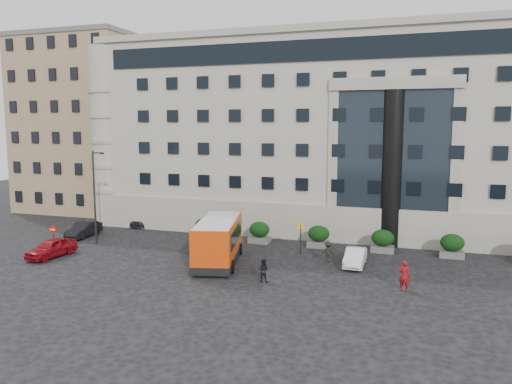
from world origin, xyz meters
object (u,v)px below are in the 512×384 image
at_px(hedge_c, 319,236).
at_px(pedestrian_c, 328,252).
at_px(hedge_b, 259,232).
at_px(white_taxi, 355,257).
at_px(red_truck, 173,204).
at_px(parked_car_d, 128,209).
at_px(hedge_e, 452,246).
at_px(minibus, 218,239).
at_px(pedestrian_a, 404,276).
at_px(parked_car_b, 84,229).
at_px(parked_car_a, 51,248).
at_px(hedge_a, 204,228).
at_px(street_lamp, 95,194).
at_px(parked_car_c, 145,219).
at_px(hedge_d, 383,241).
at_px(bus_stop_sign, 301,233).
at_px(no_entry_sign, 53,234).
at_px(pedestrian_b, 263,270).

height_order(hedge_c, pedestrian_c, hedge_c).
xyz_separation_m(hedge_b, white_taxi, (8.80, -4.67, -0.29)).
distance_m(red_truck, parked_car_d, 5.26).
height_order(hedge_b, hedge_e, same).
height_order(parked_car_d, white_taxi, parked_car_d).
distance_m(minibus, parked_car_d, 23.01).
bearing_deg(hedge_b, minibus, -97.23).
bearing_deg(pedestrian_c, pedestrian_a, 138.07).
xyz_separation_m(parked_car_d, white_taxi, (27.00, -12.71, -0.12)).
height_order(parked_car_b, white_taxi, parked_car_b).
xyz_separation_m(parked_car_b, white_taxi, (24.81, -1.90, -0.05)).
xyz_separation_m(parked_car_a, white_taxi, (22.62, 4.90, -0.08)).
relative_size(white_taxi, pedestrian_c, 2.47).
bearing_deg(hedge_a, parked_car_b, -165.62).
height_order(street_lamp, pedestrian_c, street_lamp).
distance_m(hedge_c, parked_car_c, 19.08).
xyz_separation_m(parked_car_b, pedestrian_c, (22.77, -1.64, 0.09)).
xyz_separation_m(hedge_d, parked_car_d, (-28.60, 8.03, -0.17)).
distance_m(street_lamp, pedestrian_c, 20.23).
xyz_separation_m(bus_stop_sign, no_entry_sign, (-18.50, -6.04, -0.08)).
xyz_separation_m(hedge_b, parked_car_c, (-13.50, 3.81, -0.27)).
xyz_separation_m(parked_car_a, parked_car_c, (0.32, 13.39, -0.07)).
xyz_separation_m(minibus, pedestrian_c, (7.67, 2.69, -1.00)).
xyz_separation_m(parked_car_a, pedestrian_b, (17.41, -0.75, 0.05)).
bearing_deg(pedestrian_b, white_taxi, -127.82).
bearing_deg(parked_car_a, parked_car_d, 109.62).
distance_m(hedge_d, pedestrian_b, 12.37).
xyz_separation_m(hedge_a, white_taxi, (14.00, -4.67, -0.29)).
xyz_separation_m(hedge_b, hedge_d, (10.40, 0.00, 0.00)).
relative_size(hedge_c, bus_stop_sign, 0.73).
distance_m(white_taxi, pedestrian_a, 5.91).
distance_m(hedge_c, street_lamp, 19.27).
xyz_separation_m(bus_stop_sign, parked_car_c, (-17.80, 6.61, -1.08)).
height_order(hedge_e, no_entry_sign, no_entry_sign).
distance_m(hedge_d, street_lamp, 24.27).
height_order(bus_stop_sign, minibus, minibus).
xyz_separation_m(hedge_b, minibus, (-0.90, -7.10, 0.86)).
relative_size(parked_car_b, pedestrian_b, 2.70).
relative_size(hedge_e, parked_car_a, 0.43).
height_order(street_lamp, pedestrian_b, street_lamp).
bearing_deg(street_lamp, minibus, -10.65).
relative_size(minibus, parked_car_a, 1.93).
bearing_deg(red_truck, parked_car_c, -80.90).
height_order(hedge_a, pedestrian_b, hedge_a).
bearing_deg(street_lamp, hedge_a, 31.16).
xyz_separation_m(hedge_d, hedge_e, (5.20, 0.00, 0.00)).
bearing_deg(no_entry_sign, parked_car_a, -62.72).
height_order(parked_car_a, parked_car_d, parked_car_d).
xyz_separation_m(hedge_c, no_entry_sign, (-19.40, -8.84, 0.72)).
relative_size(minibus, parked_car_d, 1.49).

